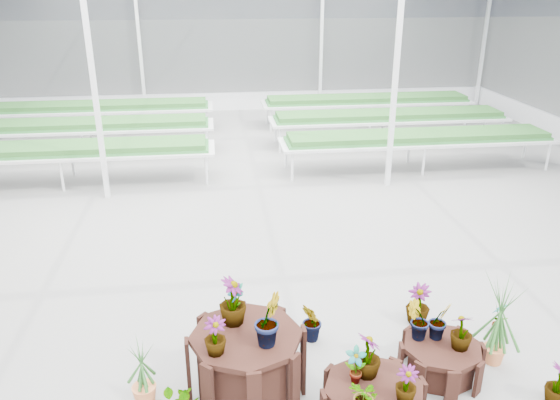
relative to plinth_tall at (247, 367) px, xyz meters
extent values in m
plane|color=gray|center=(0.52, 2.24, -0.41)|extent=(24.00, 24.00, 0.00)
cylinder|color=black|center=(0.00, 0.00, 0.00)|extent=(1.28, 1.28, 0.83)
cylinder|color=black|center=(2.20, 0.10, -0.21)|extent=(1.02, 1.02, 0.41)
imported|color=#295A25|center=(-0.12, 0.22, 0.68)|extent=(0.35, 0.35, 0.53)
imported|color=#295A25|center=(0.21, -0.17, 0.69)|extent=(0.37, 0.39, 0.56)
imported|color=#295A25|center=(-0.08, 0.28, 0.63)|extent=(0.23, 0.27, 0.43)
imported|color=#295A25|center=(-0.31, -0.27, 0.61)|extent=(0.25, 0.25, 0.39)
imported|color=#295A25|center=(1.03, -0.51, 0.32)|extent=(0.23, 0.18, 0.40)
imported|color=#295A25|center=(1.43, -0.81, 0.30)|extent=(0.29, 0.29, 0.37)
imported|color=#295A25|center=(1.17, -0.42, 0.36)|extent=(0.34, 0.34, 0.47)
imported|color=#295A25|center=(1.02, -0.90, 0.28)|extent=(0.33, 0.35, 0.31)
imported|color=#295A25|center=(1.95, 0.26, 0.24)|extent=(0.27, 0.21, 0.48)
imported|color=#295A25|center=(2.37, 0.03, 0.21)|extent=(0.25, 0.25, 0.44)
imported|color=#295A25|center=(2.20, 0.25, 0.23)|extent=(0.30, 0.26, 0.46)
imported|color=#295A25|center=(3.25, -0.49, -0.17)|extent=(0.34, 0.34, 0.48)
imported|color=#295A25|center=(3.26, 0.79, -0.19)|extent=(0.28, 0.26, 0.44)
imported|color=#295A25|center=(2.31, 1.13, -0.14)|extent=(0.43, 0.43, 0.55)
imported|color=#295A25|center=(0.87, 0.90, -0.14)|extent=(0.25, 0.31, 0.55)
imported|color=#295A25|center=(-0.09, 0.83, -0.12)|extent=(0.22, 0.32, 0.58)
camera|label=1|loc=(-0.24, -4.68, 3.79)|focal=35.00mm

